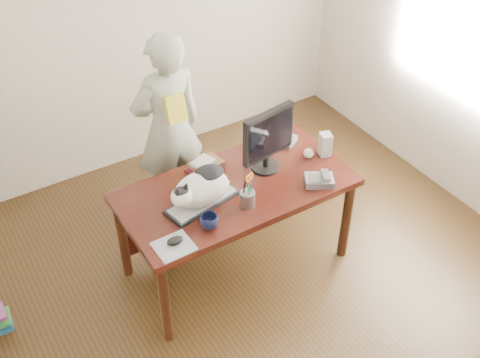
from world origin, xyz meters
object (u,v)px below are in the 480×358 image
coffee_mug (209,222)px  cat (200,189)px  desk (230,197)px  phone (320,180)px  keyboard (202,202)px  mouse (175,241)px  monitor (268,138)px  book_stack (205,166)px  speaker (325,144)px  baseball (309,153)px  person (168,128)px  calculator (283,139)px  pen_cup (248,197)px

coffee_mug → cat: bearing=75.7°
desk → phone: bearing=-34.5°
keyboard → mouse: (-0.32, -0.23, 0.01)m
cat → monitor: (0.59, 0.09, 0.13)m
monitor → book_stack: size_ratio=1.71×
mouse → speaker: bearing=9.1°
baseball → person: bearing=131.1°
calculator → book_stack: bearing=151.9°
desk → cat: cat is taller
book_stack → person: 0.56m
cat → phone: bearing=-27.0°
keyboard → book_stack: (0.19, 0.30, 0.02)m
book_stack → calculator: 0.66m
monitor → phone: 0.46m
baseball → calculator: (-0.04, 0.25, -0.01)m
keyboard → baseball: (0.90, 0.05, 0.02)m
cat → mouse: (-0.30, -0.23, -0.12)m
coffee_mug → baseball: size_ratio=1.56×
pen_cup → phone: (0.54, -0.06, -0.04)m
baseball → calculator: 0.26m
phone → calculator: 0.54m
keyboard → monitor: (0.57, 0.09, 0.25)m
desk → book_stack: (-0.09, 0.19, 0.19)m
coffee_mug → phone: bearing=-1.1°
pen_cup → calculator: (0.61, 0.47, -0.04)m
cat → mouse: 0.40m
baseball → book_stack: bearing=160.1°
person → cat: bearing=76.6°
speaker → book_stack: size_ratio=0.63×
pen_cup → mouse: pen_cup is taller
cat → baseball: bearing=-8.0°
desk → phone: (0.51, -0.35, 0.18)m
mouse → book_stack: 0.74m
speaker → calculator: bearing=136.4°
desk → keyboard: keyboard is taller
keyboard → book_stack: 0.36m
person → baseball: bearing=130.5°
phone → coffee_mug: bearing=-150.4°
cat → coffee_mug: bearing=-115.4°
calculator → person: (-0.67, 0.57, 0.01)m
phone → calculator: phone is taller
cat → phone: 0.84m
desk → monitor: (0.29, -0.03, 0.42)m
desk → speaker: (0.74, -0.10, 0.24)m
desk → phone: phone is taller
baseball → coffee_mug: bearing=-164.9°
cat → monitor: bearing=-2.0°
monitor → coffee_mug: monitor is taller
mouse → monitor: bearing=18.6°
cat → baseball: cat is taller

